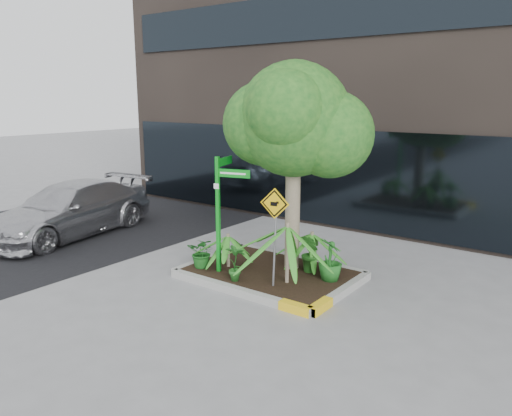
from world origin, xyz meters
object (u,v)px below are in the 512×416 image
Objects in this scene: tree at (294,120)px; parked_car at (70,210)px; cattle_sign at (275,220)px; street_sign_post at (221,204)px.

tree is 0.91× the size of parked_car.
tree reaches higher than cattle_sign.
tree is at bearing 93.97° from cattle_sign.
street_sign_post is 1.34× the size of cattle_sign.
street_sign_post is at bearing -7.98° from parked_car.
tree is at bearing 1.40° from parked_car.
cattle_sign is at bearing -7.99° from parked_car.
parked_car is (-6.23, -0.97, -2.44)m from tree.
street_sign_post is 1.28m from cattle_sign.
street_sign_post reaches higher than cattle_sign.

